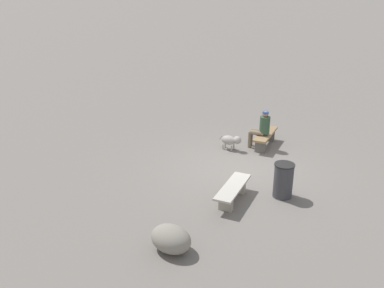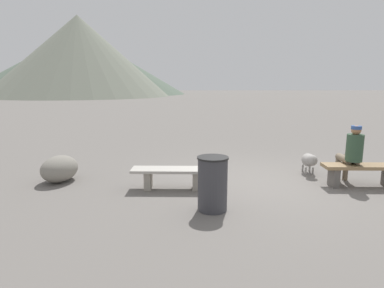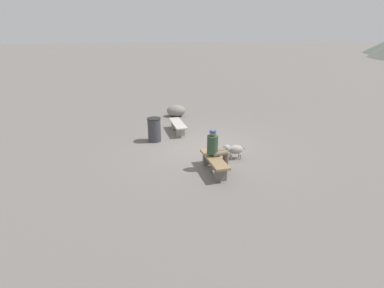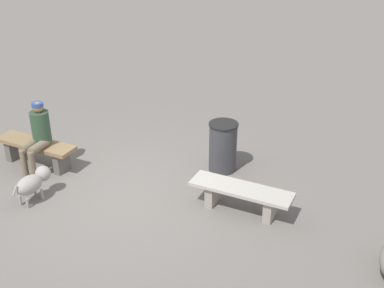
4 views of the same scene
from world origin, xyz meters
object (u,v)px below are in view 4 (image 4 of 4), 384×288
object	(u,v)px
bench_left	(241,194)
dog	(33,182)
bench_right	(36,149)
trash_bin	(223,147)
seated_person	(38,133)

from	to	relation	value
bench_left	dog	bearing A→B (deg)	20.46
bench_left	dog	distance (m)	3.34
bench_right	trash_bin	xyz separation A→B (m)	(-3.19, -1.17, 0.13)
seated_person	dog	world-z (taller)	seated_person
bench_left	trash_bin	size ratio (longest dim) A/B	1.79
bench_left	trash_bin	world-z (taller)	trash_bin
bench_right	seated_person	xyz separation A→B (m)	(-0.19, 0.11, 0.40)
bench_right	bench_left	bearing A→B (deg)	-176.55
bench_right	seated_person	distance (m)	0.45
bench_right	trash_bin	size ratio (longest dim) A/B	1.73
seated_person	dog	distance (m)	1.08
bench_right	trash_bin	bearing A→B (deg)	-157.07
seated_person	trash_bin	size ratio (longest dim) A/B	1.39
bench_left	seated_person	distance (m)	3.74
bench_left	trash_bin	xyz separation A→B (m)	(0.71, -1.13, 0.16)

